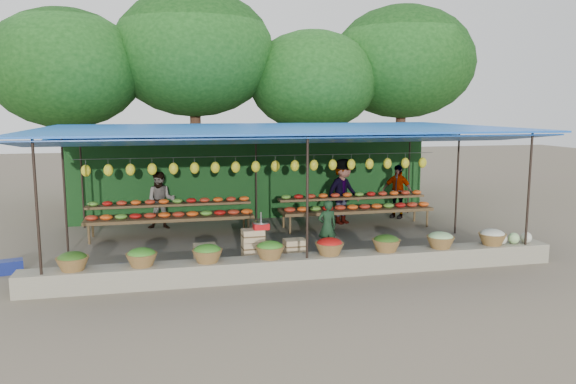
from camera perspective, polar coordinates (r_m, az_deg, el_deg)
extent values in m
plane|color=#6B644F|center=(13.77, -1.17, -5.20)|extent=(60.00, 60.00, 0.00)
cube|color=gray|center=(11.13, 1.74, -7.51)|extent=(10.60, 0.55, 0.40)
cylinder|color=black|center=(10.57, -24.09, -2.45)|extent=(0.05, 0.05, 2.80)
cylinder|color=black|center=(10.71, 1.97, -1.56)|extent=(0.05, 0.05, 2.80)
cylinder|color=black|center=(12.80, 23.22, -0.58)|extent=(0.05, 0.05, 2.80)
cylinder|color=black|center=(13.39, -21.74, -0.11)|extent=(0.05, 0.05, 2.80)
cylinder|color=black|center=(15.21, 16.81, 1.12)|extent=(0.05, 0.05, 2.80)
cylinder|color=black|center=(16.23, -20.21, 1.41)|extent=(0.05, 0.05, 2.80)
cylinder|color=black|center=(16.33, -3.26, 1.97)|extent=(0.05, 0.05, 2.80)
cylinder|color=black|center=(17.76, 12.20, 2.33)|extent=(0.05, 0.05, 2.80)
cube|color=blue|center=(13.37, -1.21, 6.52)|extent=(10.80, 6.60, 0.04)
cube|color=blue|center=(11.43, 0.84, 5.26)|extent=(10.80, 2.19, 0.26)
cube|color=blue|center=(15.34, -2.73, 6.12)|extent=(10.80, 2.19, 0.26)
cylinder|color=gray|center=(14.79, -2.30, 3.70)|extent=(9.60, 0.01, 0.01)
ellipsoid|color=yellow|center=(14.68, -19.84, 2.05)|extent=(0.23, 0.17, 0.30)
ellipsoid|color=yellow|center=(14.62, -17.78, 2.13)|extent=(0.23, 0.17, 0.30)
ellipsoid|color=yellow|center=(14.59, -15.71, 2.20)|extent=(0.23, 0.17, 0.30)
ellipsoid|color=yellow|center=(14.57, -13.63, 2.28)|extent=(0.23, 0.17, 0.30)
ellipsoid|color=yellow|center=(14.57, -11.55, 2.35)|extent=(0.23, 0.17, 0.30)
ellipsoid|color=yellow|center=(14.59, -9.47, 2.41)|extent=(0.23, 0.17, 0.30)
ellipsoid|color=yellow|center=(14.64, -7.40, 2.48)|extent=(0.23, 0.17, 0.30)
ellipsoid|color=yellow|center=(14.70, -5.34, 2.54)|extent=(0.23, 0.17, 0.30)
ellipsoid|color=yellow|center=(14.77, -3.31, 2.59)|extent=(0.23, 0.17, 0.30)
ellipsoid|color=yellow|center=(14.87, -1.29, 2.64)|extent=(0.23, 0.17, 0.30)
ellipsoid|color=yellow|center=(14.99, 0.69, 2.69)|extent=(0.23, 0.17, 0.30)
ellipsoid|color=yellow|center=(15.12, 2.65, 2.74)|extent=(0.23, 0.17, 0.30)
ellipsoid|color=yellow|center=(15.27, 4.56, 2.78)|extent=(0.23, 0.17, 0.30)
ellipsoid|color=yellow|center=(15.43, 6.44, 2.81)|extent=(0.23, 0.17, 0.30)
ellipsoid|color=yellow|center=(15.62, 8.28, 2.84)|extent=(0.23, 0.17, 0.30)
ellipsoid|color=yellow|center=(15.82, 10.07, 2.87)|extent=(0.23, 0.17, 0.30)
ellipsoid|color=yellow|center=(16.03, 11.81, 2.90)|extent=(0.23, 0.17, 0.30)
ellipsoid|color=yellow|center=(16.26, 13.51, 2.92)|extent=(0.23, 0.17, 0.30)
ellipsoid|color=#2B5216|center=(10.79, -21.07, -6.30)|extent=(0.52, 0.52, 0.23)
ellipsoid|color=#3A7F21|center=(10.68, -14.65, -6.15)|extent=(0.52, 0.52, 0.23)
ellipsoid|color=#3A7F21|center=(10.71, -8.19, -5.92)|extent=(0.52, 0.52, 0.23)
ellipsoid|color=#3A7F21|center=(10.87, -1.85, -5.62)|extent=(0.52, 0.52, 0.23)
ellipsoid|color=#AE120E|center=(11.15, 4.24, -5.26)|extent=(0.52, 0.52, 0.23)
ellipsoid|color=#2B5216|center=(11.55, 9.96, -4.88)|extent=(0.52, 0.52, 0.23)
ellipsoid|color=#96C77C|center=(12.06, 15.24, -4.48)|extent=(0.52, 0.52, 0.23)
ellipsoid|color=beige|center=(12.67, 20.05, -4.08)|extent=(0.52, 0.52, 0.23)
cube|color=#1A4518|center=(16.59, -3.40, 1.55)|extent=(10.60, 0.06, 2.50)
cylinder|color=#3B2415|center=(19.14, -21.31, 4.13)|extent=(0.36, 0.36, 3.97)
ellipsoid|color=#0E340E|center=(19.13, -21.73, 11.56)|extent=(4.77, 4.77, 3.69)
cylinder|color=#3B2415|center=(19.35, -9.34, 5.41)|extent=(0.36, 0.36, 4.48)
ellipsoid|color=#0E340E|center=(19.40, -9.55, 13.70)|extent=(5.39, 5.39, 4.17)
cylinder|color=#3B2415|center=(19.74, 2.44, 4.47)|extent=(0.36, 0.36, 3.71)
ellipsoid|color=#0E340E|center=(19.71, 2.49, 11.21)|extent=(4.47, 4.47, 3.45)
cylinder|color=#3B2415|center=(21.28, 11.33, 5.47)|extent=(0.36, 0.36, 4.35)
ellipsoid|color=#0E340E|center=(21.31, 11.55, 12.79)|extent=(5.24, 5.24, 4.05)
cube|color=#442E1B|center=(14.66, -11.85, -2.53)|extent=(4.20, 0.95, 0.08)
cube|color=#442E1B|center=(14.90, -11.91, -1.26)|extent=(4.20, 0.35, 0.06)
cylinder|color=#442E1B|center=(14.42, -19.57, -4.05)|extent=(0.06, 0.06, 0.50)
cylinder|color=#442E1B|center=(14.48, -4.04, -3.52)|extent=(0.06, 0.06, 0.50)
cylinder|color=#442E1B|center=(15.20, -19.23, -3.40)|extent=(0.06, 0.06, 0.50)
cylinder|color=#442E1B|center=(15.25, -4.50, -2.90)|extent=(0.06, 0.06, 0.50)
ellipsoid|color=#B9301A|center=(14.59, -19.34, -2.49)|extent=(0.31, 0.26, 0.13)
ellipsoid|color=#5A9C30|center=(14.98, -19.20, -1.15)|extent=(0.26, 0.22, 0.12)
ellipsoid|color=#F95716|center=(14.55, -17.97, -2.45)|extent=(0.31, 0.26, 0.13)
ellipsoid|color=#AE120E|center=(14.95, -17.87, -1.11)|extent=(0.26, 0.22, 0.12)
ellipsoid|color=#5A9C30|center=(14.52, -16.59, -2.41)|extent=(0.31, 0.26, 0.13)
ellipsoid|color=#B9301A|center=(14.92, -16.53, -1.07)|extent=(0.26, 0.22, 0.12)
ellipsoid|color=#AE120E|center=(14.50, -15.21, -2.37)|extent=(0.31, 0.26, 0.13)
ellipsoid|color=#F95716|center=(14.90, -15.19, -1.02)|extent=(0.26, 0.22, 0.12)
ellipsoid|color=#B9301A|center=(14.49, -13.83, -2.32)|extent=(0.31, 0.26, 0.13)
ellipsoid|color=#B9301A|center=(14.89, -13.84, -0.98)|extent=(0.26, 0.22, 0.12)
ellipsoid|color=#F95716|center=(14.49, -12.45, -2.28)|extent=(0.31, 0.26, 0.13)
ellipsoid|color=#F95716|center=(14.89, -12.50, -0.93)|extent=(0.26, 0.22, 0.12)
ellipsoid|color=#B9301A|center=(14.50, -11.06, -2.23)|extent=(0.31, 0.26, 0.13)
ellipsoid|color=#5A9C30|center=(14.89, -11.15, -0.89)|extent=(0.26, 0.22, 0.12)
ellipsoid|color=#F95716|center=(14.51, -9.68, -2.18)|extent=(0.31, 0.26, 0.13)
ellipsoid|color=#AE120E|center=(14.90, -9.81, -0.84)|extent=(0.26, 0.22, 0.12)
ellipsoid|color=#5A9C30|center=(14.53, -8.30, -2.13)|extent=(0.31, 0.26, 0.13)
ellipsoid|color=#B9301A|center=(14.93, -8.47, -0.80)|extent=(0.26, 0.22, 0.12)
ellipsoid|color=#AE120E|center=(14.56, -6.93, -2.08)|extent=(0.31, 0.26, 0.13)
ellipsoid|color=#F95716|center=(14.96, -7.13, -0.75)|extent=(0.26, 0.22, 0.12)
ellipsoid|color=#B9301A|center=(14.60, -5.56, -2.03)|extent=(0.31, 0.26, 0.13)
ellipsoid|color=#B9301A|center=(15.00, -5.80, -0.70)|extent=(0.26, 0.22, 0.12)
ellipsoid|color=#F95716|center=(14.65, -4.20, -1.98)|extent=(0.31, 0.26, 0.13)
ellipsoid|color=#F95716|center=(15.04, -4.48, -0.66)|extent=(0.26, 0.22, 0.12)
cube|color=#442E1B|center=(15.55, 6.89, -1.77)|extent=(4.20, 0.95, 0.08)
cube|color=#442E1B|center=(15.79, 6.54, -0.57)|extent=(4.20, 0.35, 0.06)
cylinder|color=#442E1B|center=(14.68, 0.21, -3.32)|extent=(0.06, 0.06, 0.50)
cylinder|color=#442E1B|center=(16.01, 13.95, -2.58)|extent=(0.06, 0.06, 0.50)
cylinder|color=#442E1B|center=(15.45, -0.46, -2.72)|extent=(0.06, 0.06, 0.50)
cylinder|color=#442E1B|center=(16.71, 12.72, -2.06)|extent=(0.06, 0.06, 0.50)
ellipsoid|color=#B9301A|center=(14.86, 0.18, -1.80)|extent=(0.31, 0.26, 0.13)
ellipsoid|color=#5A9C30|center=(15.25, -0.20, -0.50)|extent=(0.26, 0.22, 0.12)
ellipsoid|color=#F95716|center=(14.95, 1.49, -1.74)|extent=(0.31, 0.26, 0.13)
ellipsoid|color=#AE120E|center=(15.33, 1.08, -0.45)|extent=(0.26, 0.22, 0.12)
ellipsoid|color=#5A9C30|center=(15.03, 2.78, -1.69)|extent=(0.31, 0.26, 0.13)
ellipsoid|color=#B9301A|center=(15.42, 2.34, -0.41)|extent=(0.26, 0.22, 0.12)
ellipsoid|color=#AE120E|center=(15.13, 4.06, -1.63)|extent=(0.31, 0.26, 0.13)
ellipsoid|color=#F95716|center=(15.51, 3.59, -0.36)|extent=(0.26, 0.22, 0.12)
ellipsoid|color=#B9301A|center=(15.24, 5.32, -1.58)|extent=(0.31, 0.26, 0.13)
ellipsoid|color=#B9301A|center=(15.61, 4.82, -0.32)|extent=(0.26, 0.22, 0.12)
ellipsoid|color=#F95716|center=(15.35, 6.56, -1.52)|extent=(0.31, 0.26, 0.13)
ellipsoid|color=#F95716|center=(15.72, 6.03, -0.27)|extent=(0.26, 0.22, 0.12)
ellipsoid|color=#B9301A|center=(15.47, 7.79, -1.47)|extent=(0.31, 0.26, 0.13)
ellipsoid|color=#5A9C30|center=(15.84, 7.23, -0.23)|extent=(0.26, 0.22, 0.12)
ellipsoid|color=#F95716|center=(15.59, 8.99, -1.41)|extent=(0.31, 0.26, 0.13)
ellipsoid|color=#AE120E|center=(15.96, 8.41, -0.18)|extent=(0.26, 0.22, 0.12)
ellipsoid|color=#5A9C30|center=(15.73, 10.17, -1.36)|extent=(0.31, 0.26, 0.13)
ellipsoid|color=#B9301A|center=(16.09, 9.57, -0.14)|extent=(0.26, 0.22, 0.12)
ellipsoid|color=#AE120E|center=(15.87, 11.34, -1.30)|extent=(0.31, 0.26, 0.13)
ellipsoid|color=#F95716|center=(16.23, 10.72, -0.10)|extent=(0.26, 0.22, 0.12)
ellipsoid|color=#B9301A|center=(16.01, 12.48, -1.25)|extent=(0.31, 0.26, 0.13)
ellipsoid|color=#B9301A|center=(16.37, 11.84, -0.05)|extent=(0.26, 0.22, 0.12)
ellipsoid|color=#F95716|center=(16.16, 13.60, -1.19)|extent=(0.31, 0.26, 0.13)
ellipsoid|color=#F95716|center=(16.52, 12.94, -0.01)|extent=(0.26, 0.22, 0.12)
cube|color=tan|center=(11.76, -8.41, -7.09)|extent=(0.46, 0.36, 0.25)
cube|color=tan|center=(11.69, -8.44, -5.87)|extent=(0.46, 0.36, 0.25)
cube|color=tan|center=(11.87, -3.56, -6.86)|extent=(0.46, 0.36, 0.25)
cube|color=tan|center=(11.80, -3.57, -5.65)|extent=(0.46, 0.36, 0.25)
cube|color=tan|center=(11.74, -3.58, -4.42)|extent=(0.46, 0.36, 0.25)
cube|color=tan|center=(12.04, 0.70, -6.62)|extent=(0.46, 0.36, 0.25)
cube|color=tan|center=(11.98, 0.70, -5.42)|extent=(0.46, 0.36, 0.25)
cube|color=red|center=(11.73, -2.75, -3.48)|extent=(0.32, 0.27, 0.13)
cylinder|color=gray|center=(11.71, -2.76, -3.10)|extent=(0.34, 0.34, 0.03)
cylinder|color=gray|center=(11.69, -2.76, -2.62)|extent=(0.03, 0.03, 0.23)
imported|color=#18351D|center=(12.78, 4.00, -3.52)|extent=(0.45, 0.31, 1.21)
imported|color=slate|center=(15.59, -12.78, -0.84)|extent=(0.85, 0.71, 1.57)
imported|color=slate|center=(15.94, 5.62, 0.05)|extent=(1.37, 1.14, 1.85)
imported|color=slate|center=(17.04, 11.03, 0.05)|extent=(0.93, 0.94, 1.59)
cube|color=navy|center=(11.09, -15.58, -8.06)|extent=(0.63, 0.50, 0.34)
cube|color=navy|center=(12.59, -26.31, -6.82)|extent=(0.51, 0.42, 0.27)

